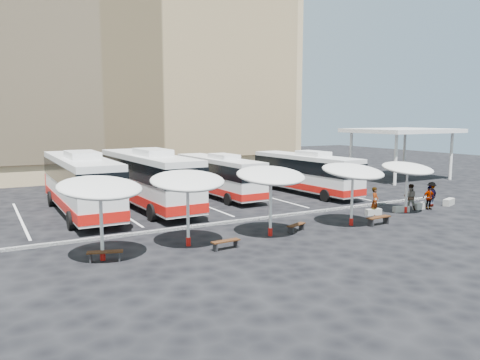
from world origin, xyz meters
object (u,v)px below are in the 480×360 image
bus_0 (80,182)px  passenger_3 (431,194)px  sunshade_3 (353,172)px  wood_bench_0 (105,254)px  bus_3 (305,172)px  passenger_1 (411,197)px  conc_bench_0 (373,212)px  conc_bench_2 (420,206)px  passenger_2 (429,198)px  wood_bench_1 (226,243)px  passenger_0 (375,201)px  conc_bench_1 (401,209)px  conc_bench_3 (449,202)px  wood_bench_2 (296,226)px  bus_2 (218,175)px  bus_1 (148,177)px  wood_bench_3 (379,219)px  sunshade_0 (100,188)px  sunshade_1 (187,181)px  sunshade_4 (407,169)px

bus_0 → passenger_3: bus_0 is taller
sunshade_3 → wood_bench_0: bearing=179.8°
bus_3 → passenger_1: size_ratio=6.42×
conc_bench_0 → conc_bench_2: (4.31, -0.14, 0.02)m
sunshade_3 → passenger_2: (8.00, 0.98, -2.38)m
wood_bench_1 → passenger_0: passenger_0 is taller
conc_bench_1 → conc_bench_3: bearing=0.6°
conc_bench_1 → sunshade_3: bearing=-167.2°
bus_3 → passenger_1: (2.10, -9.15, -0.95)m
wood_bench_1 → conc_bench_1: bearing=8.5°
wood_bench_0 → conc_bench_1: (19.99, 1.24, -0.16)m
wood_bench_0 → passenger_3: passenger_3 is taller
conc_bench_1 → conc_bench_2: (1.97, 0.08, 0.02)m
wood_bench_2 → passenger_1: passenger_1 is taller
wood_bench_0 → passenger_0: (17.73, 1.43, 0.56)m
bus_2 → conc_bench_1: 14.11m
wood_bench_0 → passenger_0: size_ratio=0.87×
bus_1 → wood_bench_3: size_ratio=7.95×
wood_bench_3 → conc_bench_0: size_ratio=1.55×
sunshade_0 → passenger_1: 21.42m
passenger_0 → bus_1: bearing=113.4°
conc_bench_0 → passenger_3: passenger_3 is taller
sunshade_3 → wood_bench_0: sunshade_3 is taller
wood_bench_2 → sunshade_0: bearing=-179.7°
wood_bench_1 → conc_bench_3: (19.45, 2.21, -0.11)m
conc_bench_0 → passenger_0: passenger_0 is taller
sunshade_3 → conc_bench_2: sunshade_3 is taller
conc_bench_1 → wood_bench_1: bearing=-171.5°
conc_bench_3 → passenger_3: 1.70m
sunshade_0 → sunshade_3: sunshade_0 is taller
conc_bench_2 → passenger_0: 4.30m
sunshade_1 → passenger_1: 17.17m
conc_bench_2 → sunshade_3: bearing=-169.9°
bus_1 → conc_bench_3: 21.76m
conc_bench_1 → passenger_1: (1.21, 0.30, 0.69)m
conc_bench_2 → passenger_0: passenger_0 is taller
sunshade_3 → sunshade_4: size_ratio=1.07×
bus_0 → bus_2: 11.05m
bus_2 → conc_bench_1: bearing=-57.2°
sunshade_1 → passenger_2: sunshade_1 is taller
bus_3 → conc_bench_0: bearing=-102.0°
bus_2 → passenger_0: bus_2 is taller
bus_2 → wood_bench_3: size_ratio=6.60×
sunshade_3 → passenger_2: size_ratio=2.35×
sunshade_0 → sunshade_4: sunshade_0 is taller
wood_bench_3 → passenger_2: passenger_2 is taller
conc_bench_0 → conc_bench_3: bearing=-1.3°
sunshade_4 → wood_bench_2: size_ratio=2.53×
sunshade_3 → bus_2: bearing=100.0°
conc_bench_1 → wood_bench_2: bearing=-174.3°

